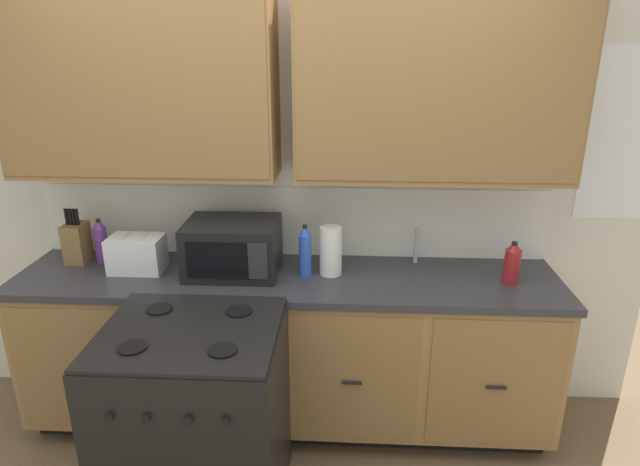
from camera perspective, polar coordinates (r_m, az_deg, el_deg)
ground_plane at (r=3.12m, az=-3.84°, el=-22.25°), size 8.00×8.00×0.00m
wall_unit at (r=2.85m, az=-3.33°, el=10.86°), size 4.02×0.40×2.44m
counter_run at (r=3.08m, az=-3.32°, el=-12.00°), size 2.85×0.64×0.91m
stove_range at (r=2.63m, az=-12.74°, el=-18.72°), size 0.76×0.68×0.95m
microwave at (r=2.89m, az=-9.15°, el=-1.49°), size 0.48×0.37×0.28m
toaster at (r=3.05m, az=-18.68°, el=-2.09°), size 0.28×0.18×0.19m
knife_block at (r=3.28m, az=-24.17°, el=-0.88°), size 0.11×0.14×0.31m
sink_faucet at (r=3.03m, az=10.07°, el=-1.32°), size 0.02×0.02×0.20m
paper_towel_roll at (r=2.83m, az=1.14°, el=-1.88°), size 0.12×0.12×0.26m
bottle_blue at (r=2.81m, az=-1.58°, el=-1.92°), size 0.07×0.07×0.28m
bottle_violet at (r=3.22m, az=-22.00°, el=-0.81°), size 0.07×0.07×0.25m
bottle_red at (r=2.90m, az=19.53°, el=-2.99°), size 0.08×0.08×0.22m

